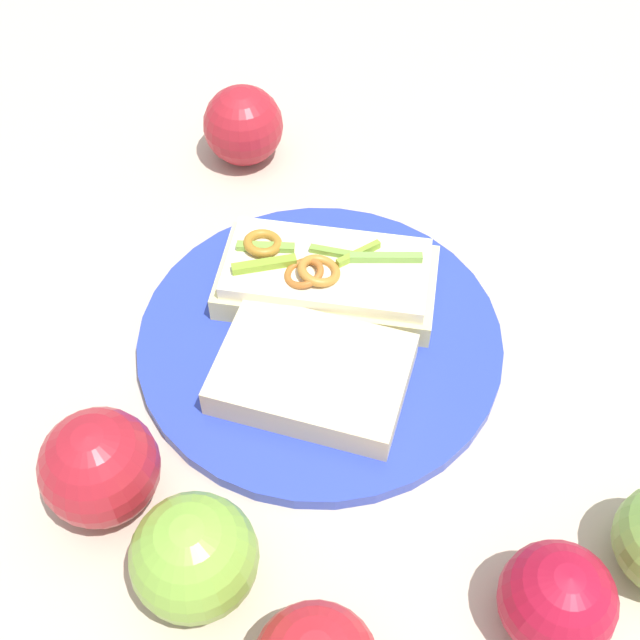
% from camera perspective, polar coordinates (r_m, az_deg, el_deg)
% --- Properties ---
extents(ground_plane, '(2.00, 2.00, 0.00)m').
position_cam_1_polar(ground_plane, '(0.70, 0.00, -1.67)').
color(ground_plane, '#C2AE98').
rests_on(ground_plane, ground).
extents(plate, '(0.30, 0.30, 0.01)m').
position_cam_1_polar(plate, '(0.69, 0.00, -1.35)').
color(plate, '#2C40B8').
rests_on(plate, ground_plane).
extents(sandwich, '(0.18, 0.10, 0.05)m').
position_cam_1_polar(sandwich, '(0.70, 0.52, 2.91)').
color(sandwich, beige).
rests_on(sandwich, plate).
extents(bread_slice_side, '(0.16, 0.12, 0.03)m').
position_cam_1_polar(bread_slice_side, '(0.65, -0.68, -3.64)').
color(bread_slice_side, beige).
rests_on(bread_slice_side, plate).
extents(apple_0, '(0.11, 0.11, 0.08)m').
position_cam_1_polar(apple_0, '(0.84, -5.22, 12.98)').
color(apple_0, '#A81E28').
rests_on(apple_0, ground_plane).
extents(apple_1, '(0.11, 0.11, 0.08)m').
position_cam_1_polar(apple_1, '(0.61, -14.68, -9.62)').
color(apple_1, '#A61C27').
rests_on(apple_1, ground_plane).
extents(apple_2, '(0.11, 0.11, 0.07)m').
position_cam_1_polar(apple_2, '(0.57, 15.74, -17.79)').
color(apple_2, '#A7112A').
rests_on(apple_2, ground_plane).
extents(apple_3, '(0.12, 0.12, 0.08)m').
position_cam_1_polar(apple_3, '(0.57, -8.50, -15.59)').
color(apple_3, '#7DAE3C').
rests_on(apple_3, ground_plane).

